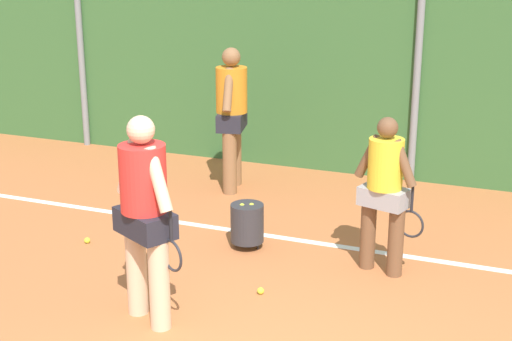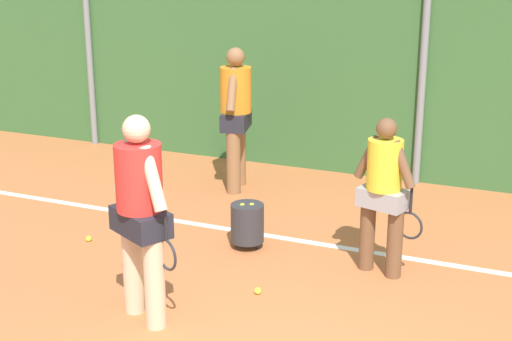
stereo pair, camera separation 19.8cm
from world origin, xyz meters
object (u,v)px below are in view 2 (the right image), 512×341
player_foreground_near (140,209)px  tennis_ball_5 (154,188)px  tennis_ball_0 (258,291)px  player_backcourt_far (236,111)px  player_midcourt (384,188)px  ball_hopper (247,223)px  tennis_ball_2 (89,239)px

player_foreground_near → tennis_ball_5: 3.67m
tennis_ball_0 → player_backcourt_far: bearing=118.1°
tennis_ball_0 → tennis_ball_5: size_ratio=1.00×
player_midcourt → tennis_ball_0: (-0.95, -0.93, -0.86)m
player_midcourt → ball_hopper: bearing=-166.2°
player_foreground_near → tennis_ball_2: player_foreground_near is taller
player_foreground_near → player_midcourt: 2.44m
tennis_ball_0 → tennis_ball_5: same height
player_midcourt → tennis_ball_0: 1.58m
tennis_ball_2 → ball_hopper: bearing=17.5°
player_foreground_near → player_backcourt_far: 3.67m
player_midcourt → ball_hopper: player_midcourt is taller
tennis_ball_2 → tennis_ball_5: (-0.22, 1.81, 0.00)m
player_foreground_near → tennis_ball_0: 1.50m
ball_hopper → tennis_ball_2: bearing=-162.5°
player_backcourt_far → tennis_ball_5: size_ratio=28.69×
tennis_ball_0 → tennis_ball_2: same height
player_backcourt_far → tennis_ball_2: size_ratio=28.69×
player_backcourt_far → tennis_ball_2: 2.65m
ball_hopper → tennis_ball_0: (0.54, -0.98, -0.26)m
player_foreground_near → tennis_ball_0: bearing=75.9°
player_backcourt_far → tennis_ball_5: 1.51m
player_backcourt_far → tennis_ball_5: player_backcourt_far is taller
player_backcourt_far → player_foreground_near: bearing=178.6°
player_backcourt_far → tennis_ball_2: (-0.76, -2.32, -1.03)m
player_foreground_near → tennis_ball_2: bearing=167.3°
player_backcourt_far → ball_hopper: bearing=-165.2°
player_foreground_near → tennis_ball_5: size_ratio=28.16×
ball_hopper → tennis_ball_5: 2.31m
tennis_ball_0 → tennis_ball_5: bearing=137.4°
tennis_ball_0 → tennis_ball_2: 2.28m
tennis_ball_2 → tennis_ball_5: same height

